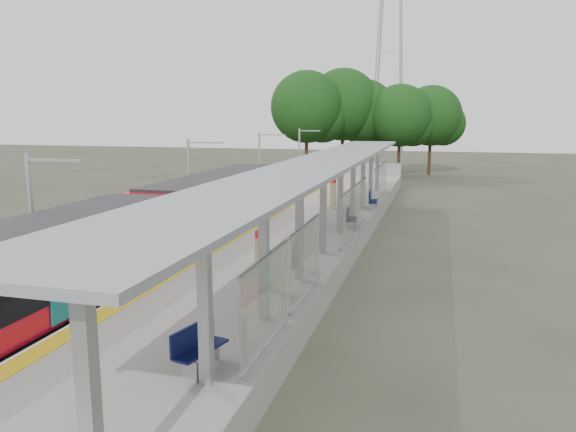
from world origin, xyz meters
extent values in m
cube|color=#59544C|center=(-4.50, 20.00, 0.12)|extent=(3.00, 70.00, 0.24)
cube|color=gray|center=(0.00, 20.00, 0.50)|extent=(6.00, 50.00, 1.00)
cube|color=yellow|center=(-2.55, 20.00, 1.01)|extent=(0.60, 50.00, 0.02)
cube|color=#9EA0A5|center=(0.00, 44.95, 1.60)|extent=(6.00, 0.10, 1.20)
cube|color=black|center=(-4.50, 4.34, 0.65)|extent=(2.50, 13.50, 0.70)
cube|color=red|center=(-4.50, 4.34, 2.25)|extent=(2.65, 13.50, 2.50)
cube|color=black|center=(-4.50, 4.34, 2.30)|extent=(2.72, 12.96, 1.20)
cube|color=black|center=(-4.50, 4.34, 3.55)|extent=(2.40, 12.82, 0.15)
cube|color=#0B6675|center=(-3.14, 4.34, 2.10)|extent=(0.04, 1.30, 2.00)
cube|color=black|center=(-4.50, 18.44, 0.65)|extent=(2.50, 13.50, 0.70)
cube|color=red|center=(-4.50, 18.44, 2.25)|extent=(2.65, 13.50, 2.50)
cube|color=black|center=(-4.50, 18.44, 2.30)|extent=(2.72, 12.96, 1.20)
cube|color=black|center=(-4.50, 18.44, 3.55)|extent=(2.40, 12.83, 0.15)
cube|color=#0B6675|center=(-3.14, 18.44, 2.10)|extent=(0.04, 1.30, 2.00)
cylinder|color=black|center=(-4.50, 13.71, 0.35)|extent=(2.20, 0.70, 0.70)
cube|color=black|center=(-4.50, 11.39, 2.00)|extent=(2.30, 0.80, 2.40)
cube|color=#9EA0A5|center=(2.00, -2.00, 2.75)|extent=(0.25, 0.25, 3.50)
cube|color=#9EA0A5|center=(2.00, 2.00, 2.75)|extent=(0.25, 0.25, 3.50)
cube|color=#9EA0A5|center=(2.00, 6.00, 2.75)|extent=(0.25, 0.25, 3.50)
cube|color=#9EA0A5|center=(2.00, 10.00, 2.75)|extent=(0.25, 0.25, 3.50)
cube|color=#9EA0A5|center=(2.00, 14.00, 2.75)|extent=(0.25, 0.25, 3.50)
cube|color=#9EA0A5|center=(2.00, 18.00, 2.75)|extent=(0.25, 0.25, 3.50)
cube|color=#9EA0A5|center=(2.00, 22.00, 2.75)|extent=(0.25, 0.25, 3.50)
cube|color=#9EA0A5|center=(2.00, 26.00, 2.75)|extent=(0.25, 0.25, 3.50)
cube|color=#9EA0A5|center=(2.00, 30.00, 2.75)|extent=(0.25, 0.25, 3.50)
cube|color=#9EA0A5|center=(2.00, 34.00, 2.75)|extent=(0.25, 0.25, 3.50)
cube|color=gray|center=(1.60, 16.00, 4.58)|extent=(3.20, 38.00, 0.16)
cylinder|color=#9EA0A5|center=(0.05, 16.00, 4.50)|extent=(0.24, 38.00, 0.24)
cube|color=silver|center=(2.70, 4.00, 2.20)|extent=(0.05, 3.70, 2.20)
cube|color=silver|center=(2.70, 8.00, 2.20)|extent=(0.05, 3.70, 2.20)
cube|color=silver|center=(2.70, 16.00, 2.20)|extent=(0.05, 3.70, 2.20)
cube|color=silver|center=(2.70, 20.00, 2.20)|extent=(0.05, 3.70, 2.20)
cube|color=silver|center=(2.70, 28.00, 2.20)|extent=(0.05, 3.70, 2.20)
cube|color=silver|center=(2.70, 32.00, 2.20)|extent=(0.05, 3.70, 2.20)
cylinder|color=#382316|center=(-7.32, 50.19, 2.49)|extent=(0.36, 0.36, 4.99)
sphere|color=#154012|center=(-7.32, 50.19, 7.48)|extent=(7.58, 7.58, 7.58)
cylinder|color=#382316|center=(-4.06, 53.69, 2.59)|extent=(0.36, 0.36, 5.18)
sphere|color=#154012|center=(-4.06, 53.69, 7.76)|extent=(7.87, 7.87, 7.87)
cylinder|color=#382316|center=(-1.99, 54.98, 2.34)|extent=(0.36, 0.36, 4.68)
sphere|color=#154012|center=(-1.99, 54.98, 7.02)|extent=(7.12, 7.12, 7.12)
cylinder|color=#382316|center=(2.13, 53.73, 2.20)|extent=(0.36, 0.36, 4.39)
sphere|color=#154012|center=(2.13, 53.73, 6.59)|extent=(6.68, 6.68, 6.68)
cylinder|color=#382316|center=(5.30, 56.49, 2.19)|extent=(0.36, 0.36, 4.38)
sphere|color=#154012|center=(5.30, 56.49, 6.57)|extent=(6.66, 6.66, 6.66)
cylinder|color=#9EA0A5|center=(-6.30, 7.00, 2.70)|extent=(0.16, 0.16, 5.40)
cube|color=#9EA0A5|center=(-5.30, 7.00, 5.20)|extent=(2.00, 0.08, 0.08)
cylinder|color=#9EA0A5|center=(-6.30, 19.00, 2.70)|extent=(0.16, 0.16, 5.40)
cube|color=#9EA0A5|center=(-5.30, 19.00, 5.20)|extent=(2.00, 0.08, 0.08)
cylinder|color=#9EA0A5|center=(-6.30, 31.00, 2.70)|extent=(0.16, 0.16, 5.40)
cube|color=#9EA0A5|center=(-5.30, 31.00, 5.20)|extent=(2.00, 0.08, 0.08)
cylinder|color=#9EA0A5|center=(-6.30, 43.00, 2.70)|extent=(0.16, 0.16, 5.40)
cube|color=#9EA0A5|center=(-5.30, 43.00, 5.20)|extent=(2.00, 0.08, 0.08)
cube|color=#0E1346|center=(1.60, 2.64, 1.45)|extent=(0.80, 1.56, 0.06)
cube|color=#0E1346|center=(1.40, 2.64, 1.75)|extent=(0.42, 1.46, 0.55)
cube|color=#9EA0A5|center=(1.60, 2.04, 1.22)|extent=(0.40, 0.15, 0.44)
cube|color=#9EA0A5|center=(1.60, 3.23, 1.22)|extent=(0.40, 0.15, 0.44)
cube|color=#0E1346|center=(2.33, 19.53, 1.42)|extent=(0.53, 1.44, 0.06)
cube|color=#0E1346|center=(2.14, 19.53, 1.70)|extent=(0.17, 1.41, 0.52)
cube|color=#9EA0A5|center=(2.33, 18.97, 1.21)|extent=(0.38, 0.09, 0.41)
cube|color=#9EA0A5|center=(2.33, 20.10, 1.21)|extent=(0.38, 0.09, 0.41)
cube|color=#0E1346|center=(2.70, 25.60, 1.46)|extent=(0.57, 1.57, 0.06)
cube|color=#0E1346|center=(2.49, 25.60, 1.77)|extent=(0.18, 1.54, 0.56)
cube|color=#9EA0A5|center=(2.70, 24.98, 1.23)|extent=(0.41, 0.09, 0.45)
cube|color=#9EA0A5|center=(2.70, 26.21, 1.23)|extent=(0.41, 0.09, 0.45)
cylinder|color=beige|center=(1.01, 8.76, 1.81)|extent=(0.43, 0.43, 1.62)
cube|color=red|center=(1.01, 8.76, 2.78)|extent=(0.38, 0.15, 0.27)
cylinder|color=beige|center=(0.33, 25.02, 1.77)|extent=(0.41, 0.41, 1.54)
cube|color=red|center=(0.33, 25.02, 2.69)|extent=(0.36, 0.17, 0.26)
cylinder|color=#9EA0A5|center=(1.64, 11.16, 1.49)|extent=(0.60, 0.60, 0.99)
camera|label=1|loc=(6.56, -8.22, 6.60)|focal=35.00mm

